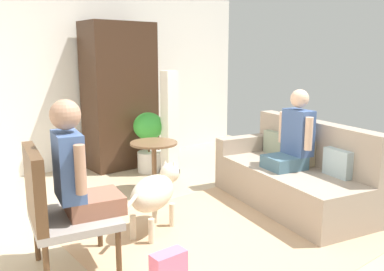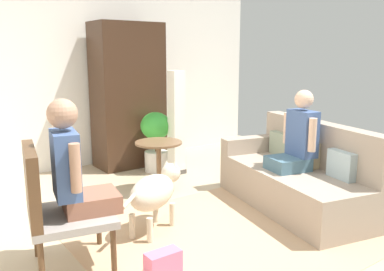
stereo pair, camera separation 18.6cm
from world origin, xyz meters
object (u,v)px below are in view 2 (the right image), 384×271
Objects in this scene: person_on_armchair at (73,168)px; potted_plant at (156,137)px; couch at (298,177)px; round_end_table at (159,160)px; person_on_couch at (298,138)px; dog at (155,191)px; handbag at (163,263)px; column_lamp at (176,123)px; armchair at (52,202)px; armoire_cabinet at (128,96)px.

person_on_armchair is 2.68m from potted_plant.
round_end_table is at bearing 127.15° from couch.
dog is at bearing 166.33° from person_on_couch.
column_lamp is at bearing 53.99° from handbag.
couch reaches higher than dog.
handbag is at bearing -48.18° from person_on_armchair.
dog is 2.99× the size of handbag.
dog is (0.82, 0.19, -0.41)m from person_on_armchair.
column_lamp is at bearing -55.78° from potted_plant.
person_on_armchair is 1.00m from handbag.
person_on_couch is (2.55, -0.23, 0.22)m from armchair.
potted_plant is 2.83m from handbag.
potted_plant is at bearing 45.52° from person_on_armchair.
dog is at bearing 12.76° from person_on_armchair.
couch is 1.90m from column_lamp.
person_on_armchair is 1.09× the size of dog.
potted_plant is at bearing 58.68° from dog.
armoire_cabinet reaches higher than column_lamp.
person_on_armchair is (0.17, -0.03, 0.25)m from armchair.
round_end_table is 0.85m from column_lamp.
round_end_table is at bearing 34.16° from armchair.
potted_plant is (2.04, 1.87, -0.06)m from armchair.
armoire_cabinet reaches higher than couch.
couch is at bearing -12.63° from dog.
armoire_cabinet is at bearing 68.19° from dog.
person_on_couch is 0.95× the size of person_on_armchair.
dog is at bearing -130.03° from column_lamp.
potted_plant is at bearing 105.26° from couch.
person_on_couch reaches higher than dog.
dog is 2.50m from armoire_cabinet.
handbag is at bearing -112.94° from armoire_cabinet.
armoire_cabinet is at bearing 105.82° from potted_plant.
person_on_couch is at bearing -5.07° from armchair.
couch is 2.43× the size of dog.
couch is 0.96× the size of armoire_cabinet.
round_end_table is 1.47m from armoire_cabinet.
armchair is at bearing 138.84° from handbag.
person_on_couch is at bearing -13.67° from dog.
column_lamp is (2.04, 1.64, -0.09)m from person_on_armchair.
couch is at bearing -4.59° from armchair.
person_on_armchair is at bearing -141.95° from round_end_table.
person_on_couch is 1.86m from column_lamp.
person_on_couch is 0.41× the size of armoire_cabinet.
dog is at bearing -111.81° from armoire_cabinet.
handbag is (-1.96, -0.35, -0.23)m from couch.
round_end_table is 1.95m from handbag.
column_lamp reaches higher than round_end_table.
person_on_couch is at bearing 9.95° from handbag.
potted_plant is at bearing 61.26° from round_end_table.
person_on_couch is 0.59× the size of column_lamp.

